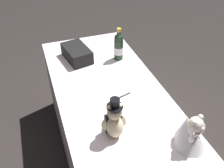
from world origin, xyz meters
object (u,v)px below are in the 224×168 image
(signing_pen, at_px, (123,96))
(gift_case_black, at_px, (77,53))
(teddy_bear_bride, at_px, (191,133))
(champagne_bottle, at_px, (119,46))
(teddy_bear_groom, at_px, (114,121))

(signing_pen, distance_m, gift_case_black, 0.66)
(teddy_bear_bride, relative_size, gift_case_black, 0.70)
(champagne_bottle, bearing_deg, teddy_bear_groom, -22.19)
(teddy_bear_bride, xyz_separation_m, gift_case_black, (-1.16, -0.41, -0.05))
(signing_pen, bearing_deg, champagne_bottle, 163.25)
(champagne_bottle, bearing_deg, signing_pen, -16.75)
(teddy_bear_bride, bearing_deg, teddy_bear_groom, -119.57)
(teddy_bear_groom, bearing_deg, gift_case_black, -178.95)
(teddy_bear_groom, bearing_deg, signing_pen, 150.01)
(teddy_bear_bride, height_order, signing_pen, teddy_bear_bride)
(signing_pen, height_order, gift_case_black, gift_case_black)
(champagne_bottle, relative_size, signing_pen, 2.01)
(champagne_bottle, xyz_separation_m, gift_case_black, (-0.12, -0.35, -0.07))
(teddy_bear_groom, relative_size, gift_case_black, 0.88)
(champagne_bottle, xyz_separation_m, signing_pen, (0.51, -0.15, -0.12))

